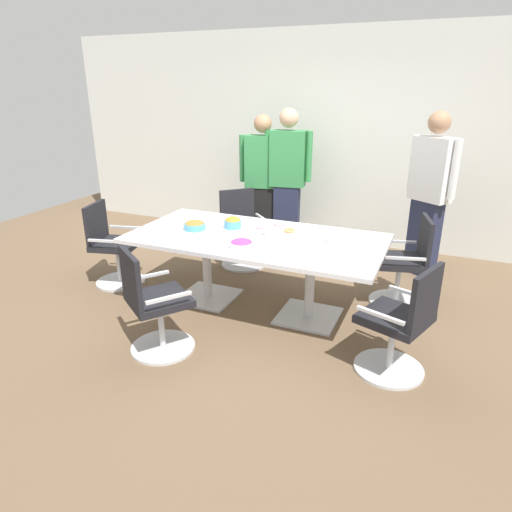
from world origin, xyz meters
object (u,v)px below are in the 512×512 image
object	(u,v)px
person_standing_1	(287,179)
donut_platter	(275,229)
person_standing_0	(262,181)
snack_bowl_pretzels	(195,225)
person_standing_2	(430,192)
snack_bowl_chips_orange	(233,222)
office_chair_3	(400,327)
napkin_pile	(155,228)
office_chair_1	(113,248)
office_chair_4	(405,266)
office_chair_2	(153,307)
office_chair_0	(242,232)
conference_table	(256,249)
plate_stack	(338,240)
snack_bowl_candy_mix	(241,244)

from	to	relation	value
person_standing_1	donut_platter	bearing A→B (deg)	96.76
person_standing_0	snack_bowl_pretzels	world-z (taller)	person_standing_0
person_standing_2	snack_bowl_chips_orange	xyz separation A→B (m)	(-1.76, -1.43, -0.17)
snack_bowl_pretzels	snack_bowl_chips_orange	world-z (taller)	snack_bowl_chips_orange
office_chair_3	napkin_pile	size ratio (longest dim) A/B	5.81
snack_bowl_pretzels	office_chair_1	bearing A→B (deg)	-178.19
office_chair_4	donut_platter	size ratio (longest dim) A/B	2.21
snack_bowl_chips_orange	office_chair_2	bearing A→B (deg)	-96.31
office_chair_1	snack_bowl_chips_orange	xyz separation A→B (m)	(1.38, 0.23, 0.40)
person_standing_0	office_chair_2	bearing A→B (deg)	80.62
office_chair_0	person_standing_0	xyz separation A→B (m)	(-0.00, 0.67, 0.51)
office_chair_0	office_chair_4	world-z (taller)	same
person_standing_0	office_chair_3	bearing A→B (deg)	119.21
conference_table	napkin_pile	bearing A→B (deg)	-165.28
conference_table	office_chair_2	xyz separation A→B (m)	(-0.46, -1.06, -0.22)
plate_stack	conference_table	bearing A→B (deg)	-167.89
donut_platter	office_chair_2	bearing A→B (deg)	-113.48
office_chair_3	office_chair_2	bearing A→B (deg)	123.68
office_chair_3	person_standing_2	world-z (taller)	person_standing_2
snack_bowl_pretzels	snack_bowl_chips_orange	distance (m)	0.38
office_chair_2	snack_bowl_chips_orange	distance (m)	1.29
person_standing_0	snack_bowl_chips_orange	bearing A→B (deg)	88.45
napkin_pile	office_chair_3	bearing A→B (deg)	-7.94
office_chair_0	plate_stack	distance (m)	1.66
person_standing_0	snack_bowl_chips_orange	distance (m)	1.56
snack_bowl_candy_mix	person_standing_0	bearing A→B (deg)	107.59
snack_bowl_pretzels	donut_platter	distance (m)	0.80
snack_bowl_pretzels	snack_bowl_candy_mix	size ratio (longest dim) A/B	1.01
office_chair_4	snack_bowl_chips_orange	distance (m)	1.78
person_standing_1	office_chair_4	bearing A→B (deg)	139.13
napkin_pile	office_chair_2	bearing A→B (deg)	-57.56
snack_bowl_chips_orange	donut_platter	distance (m)	0.43
person_standing_1	snack_bowl_chips_orange	distance (m)	1.56
snack_bowl_pretzels	plate_stack	bearing A→B (deg)	7.98
office_chair_3	office_chair_4	xyz separation A→B (m)	(-0.10, 1.26, 0.00)
office_chair_1	plate_stack	world-z (taller)	office_chair_1
person_standing_2	snack_bowl_pretzels	world-z (taller)	person_standing_2
person_standing_0	snack_bowl_chips_orange	size ratio (longest dim) A/B	10.23
office_chair_0	office_chair_3	distance (m)	2.62
conference_table	snack_bowl_candy_mix	xyz separation A→B (m)	(0.01, -0.35, 0.16)
person_standing_1	donut_platter	world-z (taller)	person_standing_1
person_standing_1	person_standing_2	world-z (taller)	person_standing_2
office_chair_1	snack_bowl_pretzels	xyz separation A→B (m)	(1.05, 0.03, 0.39)
conference_table	snack_bowl_pretzels	world-z (taller)	snack_bowl_pretzels
plate_stack	napkin_pile	size ratio (longest dim) A/B	1.39
office_chair_4	snack_bowl_pretzels	distance (m)	2.14
conference_table	napkin_pile	distance (m)	1.01
office_chair_1	plate_stack	distance (m)	2.49
office_chair_1	snack_bowl_pretzels	world-z (taller)	office_chair_1
office_chair_2	snack_bowl_pretzels	bearing A→B (deg)	136.35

